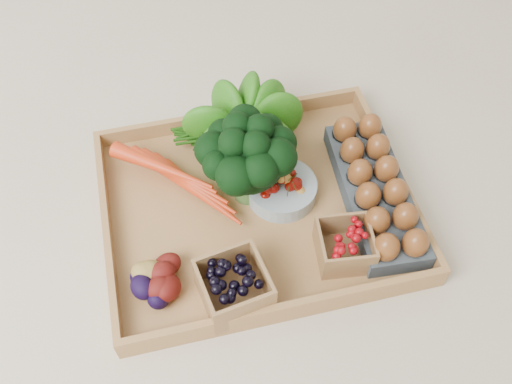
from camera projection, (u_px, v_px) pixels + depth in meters
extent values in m
plane|color=beige|center=(256.00, 211.00, 1.06)|extent=(4.00, 4.00, 0.00)
cube|color=#AB7C47|center=(256.00, 209.00, 1.06)|extent=(0.55, 0.45, 0.01)
sphere|color=#10580D|center=(246.00, 120.00, 1.08)|extent=(0.15, 0.15, 0.15)
cylinder|color=#8C9EA5|center=(282.00, 189.00, 1.05)|extent=(0.13, 0.13, 0.03)
cube|color=#3C454D|center=(374.00, 193.00, 1.05)|extent=(0.13, 0.33, 0.04)
cube|color=black|center=(234.00, 286.00, 0.91)|extent=(0.12, 0.12, 0.07)
cube|color=maroon|center=(345.00, 245.00, 0.97)|extent=(0.10, 0.10, 0.06)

